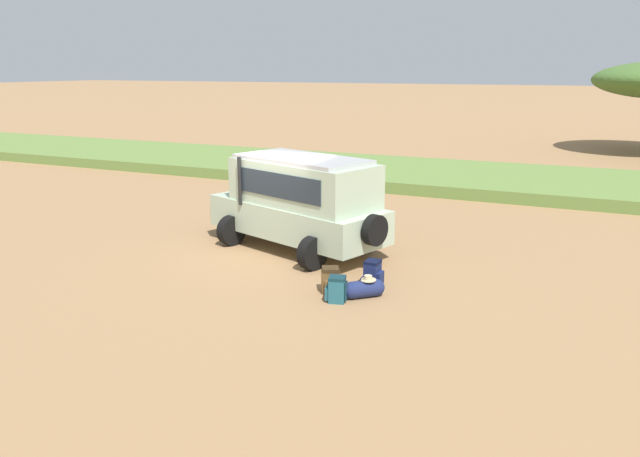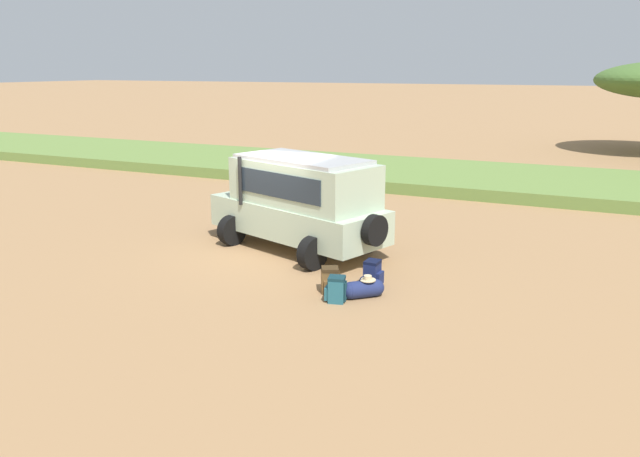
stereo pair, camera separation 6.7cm
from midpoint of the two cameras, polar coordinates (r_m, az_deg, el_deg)
The scene contains 7 objects.
ground_plane at distance 16.11m, azimuth -4.40°, elevation -2.19°, with size 320.00×320.00×0.00m, color #9E754C.
grass_bank at distance 26.92m, azimuth 7.98°, elevation 5.00°, with size 120.00×7.00×0.44m.
safari_vehicle at distance 16.02m, azimuth -1.98°, elevation 2.53°, with size 5.44×3.69×2.44m.
backpack_beside_front_wheel at distance 12.69m, azimuth 1.38°, elevation -5.59°, with size 0.47×0.40×0.53m.
backpack_cluster_center at distance 13.63m, azimuth 4.73°, elevation -4.11°, with size 0.41×0.39×0.57m.
backpack_near_rear_wheel at distance 13.19m, azimuth 0.82°, elevation -4.76°, with size 0.47×0.50×0.55m.
duffel_bag_low_black_case at distance 12.98m, azimuth 3.85°, elevation -5.51°, with size 0.78×0.75×0.46m.
Camera 1 is at (7.45, -13.51, 4.64)m, focal length 35.00 mm.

